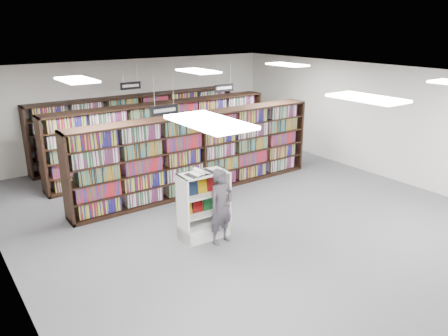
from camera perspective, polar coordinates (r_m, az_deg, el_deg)
floor at (r=10.29m, az=2.93°, el=-6.25°), size 12.00×12.00×0.00m
ceiling at (r=9.41m, az=3.25°, el=11.74°), size 10.00×12.00×0.10m
wall_back at (r=14.77m, az=-11.67°, el=7.56°), size 10.00×0.10×3.20m
wall_left at (r=7.82m, az=-27.03°, el=-3.82°), size 0.10×12.00×3.20m
wall_right at (r=13.35m, az=20.23°, el=5.66°), size 0.10×12.00×3.20m
bookshelf_row_near at (r=11.45m, az=-3.20°, el=1.96°), size 7.00×0.60×2.10m
bookshelf_row_mid at (r=13.13m, az=-7.90°, el=3.96°), size 7.00×0.60×2.10m
bookshelf_row_far at (r=14.61m, az=-11.05°, el=5.28°), size 7.00×0.60×2.10m
aisle_sign_left at (r=9.53m, az=-7.78°, el=7.62°), size 0.65×0.02×0.80m
aisle_sign_right at (r=12.77m, az=0.01°, el=10.51°), size 0.65×0.02×0.80m
aisle_sign_center at (r=13.52m, az=-12.11°, el=10.55°), size 0.65×0.02×0.80m
troffer_front_left at (r=5.28m, az=-1.92°, el=6.02°), size 0.60×1.20×0.04m
troffer_front_center at (r=7.34m, az=18.18°, el=8.65°), size 0.60×1.20×0.04m
troffer_back_left at (r=9.79m, az=-18.69°, el=10.85°), size 0.60×1.20×0.04m
troffer_back_center at (r=11.04m, az=-3.40°, el=12.52°), size 0.60×1.20×0.04m
troffer_back_right at (r=12.88m, az=8.27°, el=13.21°), size 0.60×1.20×0.04m
endcap_display at (r=9.16m, az=-2.73°, el=-6.17°), size 1.05×0.56×1.43m
open_book at (r=8.70m, az=-3.20°, el=-0.57°), size 0.59×0.38×0.13m
shopper at (r=8.79m, az=-0.36°, el=-5.05°), size 0.62×0.46×1.58m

